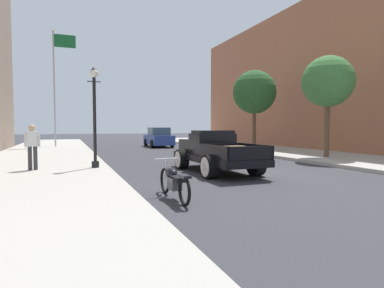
{
  "coord_description": "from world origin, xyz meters",
  "views": [
    {
      "loc": [
        -6.06,
        -10.64,
        1.73
      ],
      "look_at": [
        -1.18,
        1.83,
        1.0
      ],
      "focal_mm": 30.07,
      "sensor_mm": 36.0,
      "label": 1
    }
  ],
  "objects_px": {
    "car_background_blue": "(159,138)",
    "street_tree_second": "(254,92)",
    "street_tree_nearest": "(328,82)",
    "street_lamp_near": "(94,109)",
    "pedestrian_sidewalk_left": "(32,144)",
    "hotrod_truck_black": "(213,152)",
    "flagpole": "(57,75)",
    "motorcycle_parked": "(174,181)"
  },
  "relations": [
    {
      "from": "car_background_blue",
      "to": "street_tree_second",
      "type": "xyz_separation_m",
      "value": [
        4.99,
        -7.07,
        3.36
      ]
    },
    {
      "from": "street_tree_nearest",
      "to": "street_lamp_near",
      "type": "bearing_deg",
      "value": -179.5
    },
    {
      "from": "pedestrian_sidewalk_left",
      "to": "street_tree_nearest",
      "type": "relative_size",
      "value": 0.32
    },
    {
      "from": "hotrod_truck_black",
      "to": "street_tree_second",
      "type": "distance_m",
      "value": 11.36
    },
    {
      "from": "street_tree_second",
      "to": "flagpole",
      "type": "bearing_deg",
      "value": 147.26
    },
    {
      "from": "motorcycle_parked",
      "to": "car_background_blue",
      "type": "distance_m",
      "value": 19.98
    },
    {
      "from": "street_tree_second",
      "to": "street_lamp_near",
      "type": "bearing_deg",
      "value": -149.66
    },
    {
      "from": "pedestrian_sidewalk_left",
      "to": "motorcycle_parked",
      "type": "bearing_deg",
      "value": -58.62
    },
    {
      "from": "hotrod_truck_black",
      "to": "street_tree_second",
      "type": "height_order",
      "value": "street_tree_second"
    },
    {
      "from": "car_background_blue",
      "to": "flagpole",
      "type": "distance_m",
      "value": 9.44
    },
    {
      "from": "car_background_blue",
      "to": "street_lamp_near",
      "type": "bearing_deg",
      "value": -114.74
    },
    {
      "from": "motorcycle_parked",
      "to": "pedestrian_sidewalk_left",
      "type": "xyz_separation_m",
      "value": [
        -3.51,
        5.75,
        0.64
      ]
    },
    {
      "from": "car_background_blue",
      "to": "flagpole",
      "type": "bearing_deg",
      "value": 171.17
    },
    {
      "from": "motorcycle_parked",
      "to": "street_tree_nearest",
      "type": "bearing_deg",
      "value": 29.4
    },
    {
      "from": "hotrod_truck_black",
      "to": "street_lamp_near",
      "type": "bearing_deg",
      "value": 158.94
    },
    {
      "from": "motorcycle_parked",
      "to": "street_lamp_near",
      "type": "xyz_separation_m",
      "value": [
        -1.33,
        5.67,
        1.94
      ]
    },
    {
      "from": "hotrod_truck_black",
      "to": "street_tree_nearest",
      "type": "bearing_deg",
      "value": 13.4
    },
    {
      "from": "hotrod_truck_black",
      "to": "pedestrian_sidewalk_left",
      "type": "xyz_separation_m",
      "value": [
        -6.44,
        1.73,
        0.33
      ]
    },
    {
      "from": "hotrod_truck_black",
      "to": "flagpole",
      "type": "xyz_separation_m",
      "value": [
        -5.87,
        16.55,
        5.02
      ]
    },
    {
      "from": "car_background_blue",
      "to": "street_tree_nearest",
      "type": "relative_size",
      "value": 0.83
    },
    {
      "from": "flagpole",
      "to": "motorcycle_parked",
      "type": "bearing_deg",
      "value": -81.87
    },
    {
      "from": "flagpole",
      "to": "street_tree_nearest",
      "type": "distance_m",
      "value": 19.9
    },
    {
      "from": "flagpole",
      "to": "street_tree_nearest",
      "type": "xyz_separation_m",
      "value": [
        13.17,
        -14.81,
        -1.75
      ]
    },
    {
      "from": "street_tree_second",
      "to": "street_tree_nearest",
      "type": "bearing_deg",
      "value": -87.66
    },
    {
      "from": "car_background_blue",
      "to": "pedestrian_sidewalk_left",
      "type": "xyz_separation_m",
      "value": [
        -8.48,
        -13.6,
        0.32
      ]
    },
    {
      "from": "hotrod_truck_black",
      "to": "flagpole",
      "type": "height_order",
      "value": "flagpole"
    },
    {
      "from": "flagpole",
      "to": "street_lamp_near",
      "type": "bearing_deg",
      "value": -83.84
    },
    {
      "from": "street_lamp_near",
      "to": "street_tree_second",
      "type": "bearing_deg",
      "value": 30.34
    },
    {
      "from": "hotrod_truck_black",
      "to": "pedestrian_sidewalk_left",
      "type": "height_order",
      "value": "pedestrian_sidewalk_left"
    },
    {
      "from": "pedestrian_sidewalk_left",
      "to": "hotrod_truck_black",
      "type": "bearing_deg",
      "value": -15.0
    },
    {
      "from": "hotrod_truck_black",
      "to": "motorcycle_parked",
      "type": "relative_size",
      "value": 2.34
    },
    {
      "from": "hotrod_truck_black",
      "to": "pedestrian_sidewalk_left",
      "type": "distance_m",
      "value": 6.67
    },
    {
      "from": "pedestrian_sidewalk_left",
      "to": "flagpole",
      "type": "distance_m",
      "value": 15.56
    },
    {
      "from": "motorcycle_parked",
      "to": "street_tree_nearest",
      "type": "height_order",
      "value": "street_tree_nearest"
    },
    {
      "from": "street_lamp_near",
      "to": "street_tree_nearest",
      "type": "relative_size",
      "value": 0.74
    },
    {
      "from": "flagpole",
      "to": "street_tree_second",
      "type": "bearing_deg",
      "value": -32.74
    },
    {
      "from": "hotrod_truck_black",
      "to": "flagpole",
      "type": "distance_m",
      "value": 18.26
    },
    {
      "from": "motorcycle_parked",
      "to": "street_lamp_near",
      "type": "relative_size",
      "value": 0.55
    },
    {
      "from": "car_background_blue",
      "to": "street_tree_nearest",
      "type": "bearing_deg",
      "value": -68.83
    },
    {
      "from": "hotrod_truck_black",
      "to": "car_background_blue",
      "type": "bearing_deg",
      "value": 82.39
    },
    {
      "from": "street_lamp_near",
      "to": "flagpole",
      "type": "distance_m",
      "value": 15.38
    },
    {
      "from": "car_background_blue",
      "to": "street_tree_nearest",
      "type": "height_order",
      "value": "street_tree_nearest"
    }
  ]
}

